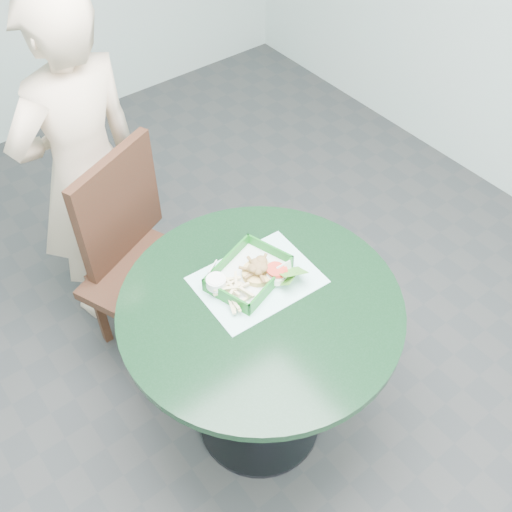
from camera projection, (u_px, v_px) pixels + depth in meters
floor at (260, 420)px, 2.46m from camera, size 4.00×5.00×0.02m
cafe_table at (260, 338)px, 2.03m from camera, size 0.92×0.92×0.75m
dining_chair at (138, 253)px, 2.37m from camera, size 0.44×0.44×0.93m
diner_person at (85, 171)px, 2.36m from camera, size 0.61×0.46×1.53m
placemat at (257, 284)px, 1.97m from camera, size 0.40×0.31×0.00m
food_basket at (249, 280)px, 1.97m from camera, size 0.25×0.19×0.05m
crab_sandwich at (258, 275)px, 1.94m from camera, size 0.11×0.11×0.07m
fries_pile at (226, 291)px, 1.91m from camera, size 0.13×0.13×0.04m
sauce_ramekin at (213, 278)px, 1.93m from camera, size 0.06×0.06×0.04m
garnish_cup at (278, 284)px, 1.92m from camera, size 0.11×0.11×0.04m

